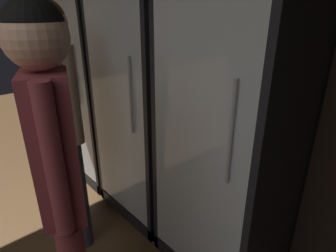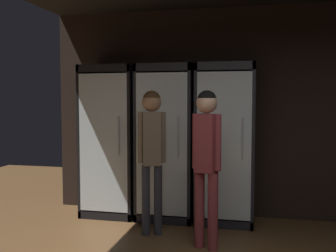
{
  "view_description": "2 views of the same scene",
  "coord_description": "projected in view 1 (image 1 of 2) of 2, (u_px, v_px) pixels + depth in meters",
  "views": [
    {
      "loc": [
        0.33,
        1.42,
        1.64
      ],
      "look_at": [
        -1.13,
        2.72,
        0.81
      ],
      "focal_mm": 30.28,
      "sensor_mm": 36.0,
      "label": 1
    },
    {
      "loc": [
        -0.19,
        -2.3,
        1.58
      ],
      "look_at": [
        -1.31,
        2.69,
        1.23
      ],
      "focal_mm": 41.81,
      "sensor_mm": 36.0,
      "label": 2
    }
  ],
  "objects": [
    {
      "name": "cooler_center",
      "position": [
        235.0,
        126.0,
        1.67
      ],
      "size": [
        0.73,
        0.6,
        2.03
      ],
      "color": "black",
      "rests_on": "ground"
    },
    {
      "name": "cooler_left",
      "position": [
        152.0,
        97.0,
        2.2
      ],
      "size": [
        0.73,
        0.6,
        2.03
      ],
      "color": "black",
      "rests_on": "ground"
    },
    {
      "name": "cooler_far_left",
      "position": [
        102.0,
        80.0,
        2.73
      ],
      "size": [
        0.73,
        0.6,
        2.03
      ],
      "color": "black",
      "rests_on": "ground"
    },
    {
      "name": "shopper_far",
      "position": [
        59.0,
        103.0,
        1.74
      ],
      "size": [
        0.31,
        0.22,
        1.68
      ],
      "color": "#2D2D38",
      "rests_on": "ground"
    },
    {
      "name": "shopper_near",
      "position": [
        59.0,
        169.0,
        1.12
      ],
      "size": [
        0.31,
        0.23,
        1.67
      ],
      "color": "brown",
      "rests_on": "ground"
    }
  ]
}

